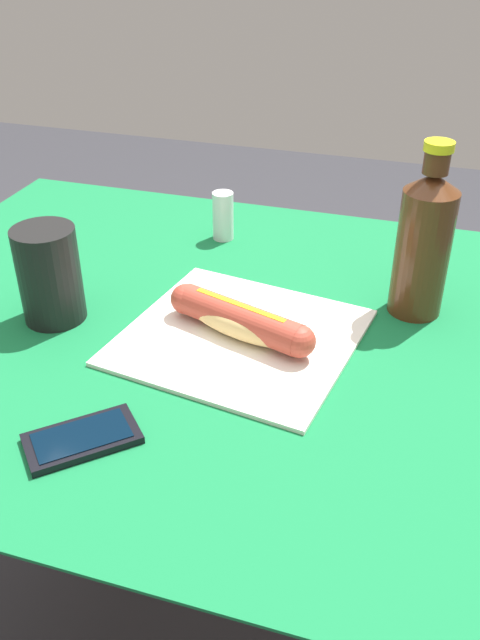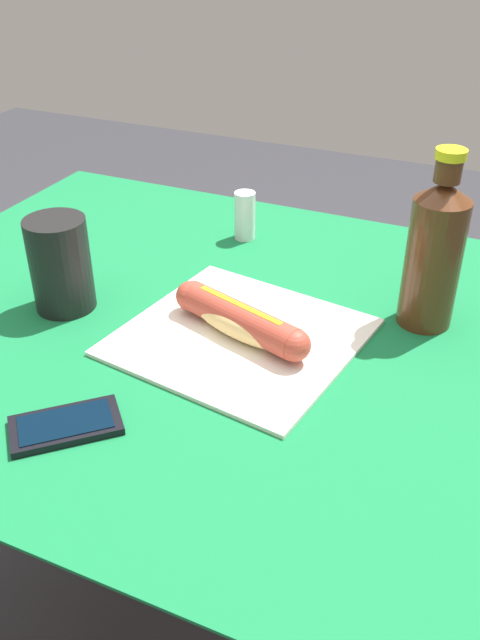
{
  "view_description": "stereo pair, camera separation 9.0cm",
  "coord_description": "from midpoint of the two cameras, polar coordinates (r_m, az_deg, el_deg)",
  "views": [
    {
      "loc": [
        -0.29,
        0.75,
        1.27
      ],
      "look_at": [
        -0.06,
        0.03,
        0.79
      ],
      "focal_mm": 37.99,
      "sensor_mm": 36.0,
      "label": 1
    },
    {
      "loc": [
        -0.37,
        0.72,
        1.27
      ],
      "look_at": [
        -0.06,
        0.03,
        0.79
      ],
      "focal_mm": 37.99,
      "sensor_mm": 36.0,
      "label": 2
    }
  ],
  "objects": [
    {
      "name": "dining_table",
      "position": [
        1.04,
        -5.41,
        -7.11
      ],
      "size": [
        1.04,
        0.85,
        0.76
      ],
      "color": "brown",
      "rests_on": "ground"
    },
    {
      "name": "ground_plane",
      "position": [
        1.51,
        -4.11,
        -25.4
      ],
      "size": [
        6.0,
        6.0,
        0.0
      ],
      "primitive_type": "plane",
      "color": "#2D2D33",
      "rests_on": "ground"
    },
    {
      "name": "salt_shaker",
      "position": [
        1.17,
        -3.66,
        8.7
      ],
      "size": [
        0.04,
        0.04,
        0.08
      ],
      "primitive_type": "cylinder",
      "color": "silver",
      "rests_on": "dining_table"
    },
    {
      "name": "soda_bottle",
      "position": [
        0.95,
        12.63,
        6.35
      ],
      "size": [
        0.08,
        0.08,
        0.25
      ],
      "color": "#4C2814",
      "rests_on": "dining_table"
    },
    {
      "name": "paper_wrapper",
      "position": [
        0.91,
        -2.82,
        -1.52
      ],
      "size": [
        0.34,
        0.33,
        0.01
      ],
      "primitive_type": "cube",
      "rotation": [
        0.0,
        0.0,
        -0.15
      ],
      "color": "silver",
      "rests_on": "dining_table"
    },
    {
      "name": "drinking_cup",
      "position": [
        0.97,
        -18.34,
        3.56
      ],
      "size": [
        0.09,
        0.09,
        0.14
      ],
      "primitive_type": "cylinder",
      "color": "black",
      "rests_on": "dining_table"
    },
    {
      "name": "hot_dog",
      "position": [
        0.9,
        -2.86,
        -0.09
      ],
      "size": [
        0.22,
        0.1,
        0.05
      ],
      "color": "#E5BC75",
      "rests_on": "paper_wrapper"
    },
    {
      "name": "cell_phone",
      "position": [
        0.78,
        -16.44,
        -9.68
      ],
      "size": [
        0.13,
        0.13,
        0.01
      ],
      "color": "black",
      "rests_on": "dining_table"
    }
  ]
}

